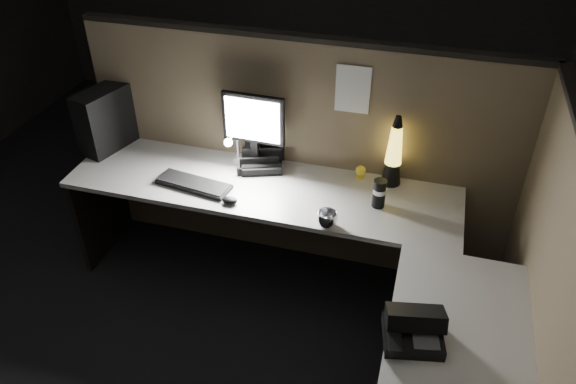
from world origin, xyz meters
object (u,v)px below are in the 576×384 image
(desk_phone, at_px, (413,328))
(monitor, at_px, (253,125))
(pc_tower, at_px, (106,119))
(keyboard, at_px, (194,184))
(lava_lamp, at_px, (394,156))

(desk_phone, bearing_deg, monitor, 123.14)
(monitor, relative_size, desk_phone, 1.70)
(pc_tower, distance_m, keyboard, 0.77)
(monitor, bearing_deg, pc_tower, -177.41)
(monitor, xyz_separation_m, desk_phone, (1.05, -1.07, -0.23))
(keyboard, bearing_deg, lava_lamp, 25.51)
(desk_phone, bearing_deg, keyboard, 138.25)
(lava_lamp, height_order, desk_phone, lava_lamp)
(keyboard, height_order, lava_lamp, lava_lamp)
(keyboard, height_order, desk_phone, desk_phone)
(keyboard, xyz_separation_m, lava_lamp, (1.10, 0.34, 0.17))
(monitor, relative_size, keyboard, 1.08)
(pc_tower, xyz_separation_m, monitor, (0.97, 0.02, 0.09))
(pc_tower, height_order, keyboard, pc_tower)
(monitor, distance_m, lava_lamp, 0.83)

